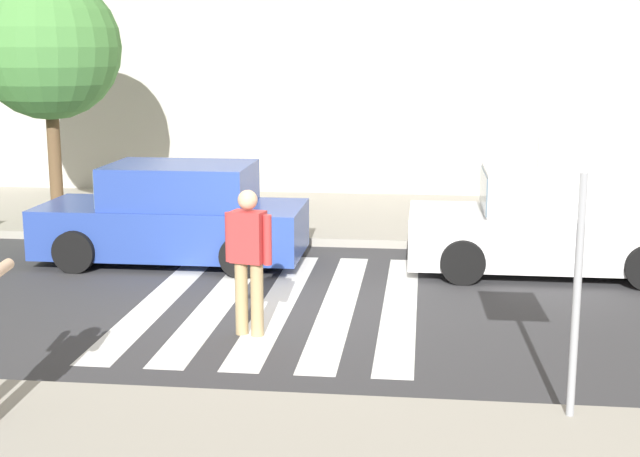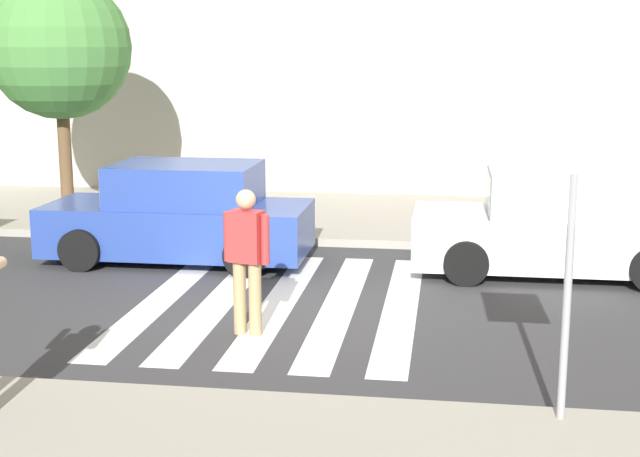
{
  "view_description": "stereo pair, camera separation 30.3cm",
  "coord_description": "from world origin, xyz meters",
  "px_view_note": "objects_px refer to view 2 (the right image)",
  "views": [
    {
      "loc": [
        1.87,
        -10.99,
        3.33
      ],
      "look_at": [
        0.6,
        -0.2,
        1.1
      ],
      "focal_mm": 50.0,
      "sensor_mm": 36.0,
      "label": 1
    },
    {
      "loc": [
        2.17,
        -10.95,
        3.33
      ],
      "look_at": [
        0.6,
        -0.2,
        1.1
      ],
      "focal_mm": 50.0,
      "sensor_mm": 36.0,
      "label": 2
    }
  ],
  "objects_px": {
    "stop_sign": "(572,214)",
    "street_tree_west": "(59,48)",
    "pedestrian_crossing": "(247,254)",
    "parked_car_white": "(556,226)",
    "parked_car_blue": "(180,216)"
  },
  "relations": [
    {
      "from": "parked_car_white",
      "to": "street_tree_west",
      "type": "height_order",
      "value": "street_tree_west"
    },
    {
      "from": "pedestrian_crossing",
      "to": "street_tree_west",
      "type": "distance_m",
      "value": 8.06
    },
    {
      "from": "stop_sign",
      "to": "street_tree_west",
      "type": "xyz_separation_m",
      "value": [
        -8.18,
        8.27,
        1.35
      ]
    },
    {
      "from": "pedestrian_crossing",
      "to": "street_tree_west",
      "type": "relative_size",
      "value": 0.38
    },
    {
      "from": "pedestrian_crossing",
      "to": "parked_car_white",
      "type": "bearing_deg",
      "value": 41.65
    },
    {
      "from": "parked_car_blue",
      "to": "street_tree_west",
      "type": "relative_size",
      "value": 0.91
    },
    {
      "from": "street_tree_west",
      "to": "stop_sign",
      "type": "bearing_deg",
      "value": -45.29
    },
    {
      "from": "parked_car_blue",
      "to": "parked_car_white",
      "type": "bearing_deg",
      "value": -0.0
    },
    {
      "from": "stop_sign",
      "to": "parked_car_white",
      "type": "relative_size",
      "value": 0.61
    },
    {
      "from": "pedestrian_crossing",
      "to": "parked_car_blue",
      "type": "distance_m",
      "value": 3.93
    },
    {
      "from": "parked_car_blue",
      "to": "pedestrian_crossing",
      "type": "bearing_deg",
      "value": -61.68
    },
    {
      "from": "stop_sign",
      "to": "parked_car_blue",
      "type": "relative_size",
      "value": 0.61
    },
    {
      "from": "stop_sign",
      "to": "pedestrian_crossing",
      "type": "xyz_separation_m",
      "value": [
        -3.32,
        2.27,
        -0.98
      ]
    },
    {
      "from": "parked_car_blue",
      "to": "street_tree_west",
      "type": "height_order",
      "value": "street_tree_west"
    },
    {
      "from": "parked_car_blue",
      "to": "parked_car_white",
      "type": "relative_size",
      "value": 1.0
    }
  ]
}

